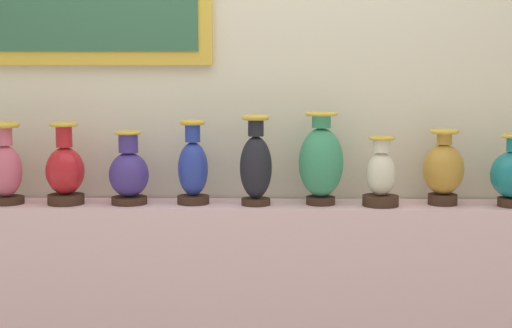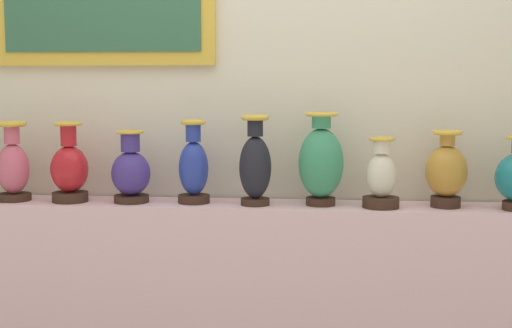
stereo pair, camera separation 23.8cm
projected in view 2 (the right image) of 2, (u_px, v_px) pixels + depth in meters
The scene contains 10 objects.
display_shelf at pixel (256, 314), 3.08m from camera, with size 3.08×0.28×0.96m, color beige.
back_wall at pixel (258, 101), 3.17m from camera, with size 5.74×0.14×2.77m.
vase_rose at pixel (13, 167), 3.09m from camera, with size 0.15×0.15×0.35m.
vase_crimson at pixel (69, 169), 3.06m from camera, with size 0.16×0.16×0.35m.
vase_indigo at pixel (131, 172), 3.04m from camera, with size 0.17×0.17×0.31m.
vase_cobalt at pixel (194, 168), 3.03m from camera, with size 0.14×0.14×0.36m.
vase_onyx at pixel (255, 165), 2.97m from camera, with size 0.13×0.13×0.38m.
vase_jade at pixel (321, 162), 2.97m from camera, with size 0.19×0.19×0.39m.
vase_ivory at pixel (381, 178), 2.91m from camera, with size 0.15×0.15×0.29m.
vase_ochre at pixel (446, 172), 2.92m from camera, with size 0.17×0.17×0.32m.
Camera 2 is at (0.30, -2.97, 1.47)m, focal length 50.00 mm.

